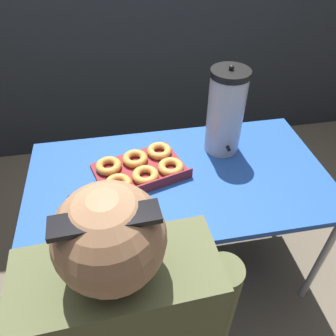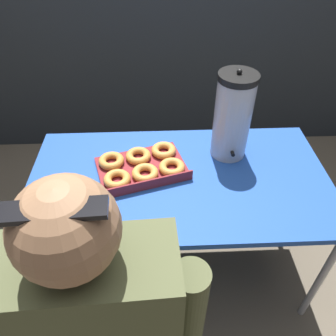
# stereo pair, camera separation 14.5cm
# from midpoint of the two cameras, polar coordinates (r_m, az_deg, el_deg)

# --- Properties ---
(ground_plane) EXTENTS (12.00, 12.00, 0.00)m
(ground_plane) POSITION_cam_midpoint_polar(r_m,az_deg,el_deg) (2.04, -0.64, -16.16)
(ground_plane) COLOR brown
(folding_table) EXTENTS (1.37, 0.74, 0.70)m
(folding_table) POSITION_cam_midpoint_polar(r_m,az_deg,el_deg) (1.53, -0.82, -2.85)
(folding_table) COLOR #1E479E
(folding_table) RESTS_ON ground
(donut_box) EXTENTS (0.46, 0.37, 0.05)m
(donut_box) POSITION_cam_midpoint_polar(r_m,az_deg,el_deg) (1.51, -7.60, -0.17)
(donut_box) COLOR maroon
(donut_box) RESTS_ON folding_table
(coffee_urn) EXTENTS (0.18, 0.20, 0.44)m
(coffee_urn) POSITION_cam_midpoint_polar(r_m,az_deg,el_deg) (1.55, 7.33, 9.54)
(coffee_urn) COLOR #B7B7BC
(coffee_urn) RESTS_ON folding_table
(cell_phone) EXTENTS (0.10, 0.14, 0.01)m
(cell_phone) POSITION_cam_midpoint_polar(r_m,az_deg,el_deg) (1.43, -19.12, -6.71)
(cell_phone) COLOR black
(cell_phone) RESTS_ON folding_table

